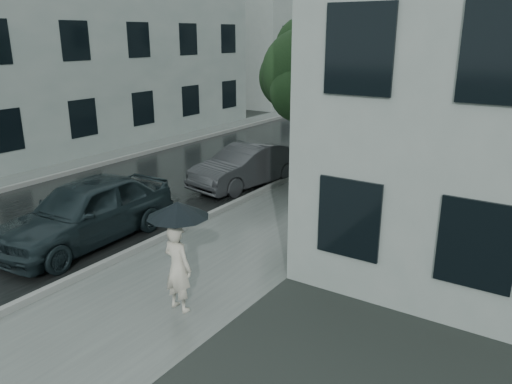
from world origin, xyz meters
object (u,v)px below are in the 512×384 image
Objects in this scene: car_near at (86,211)px; car_far at (247,165)px; lamp_post at (319,89)px; street_tree at (307,71)px; pedestrian at (178,268)px.

car_near reaches higher than car_far.
street_tree is at bearing -75.44° from lamp_post.
street_tree reaches higher than pedestrian.
lamp_post is (-2.10, 9.71, 2.21)m from pedestrian.
car_far is (-3.40, 7.18, -0.14)m from pedestrian.
street_tree is 1.18× the size of car_near.
lamp_post is at bearing 72.76° from car_far.
lamp_post is 1.28× the size of car_far.
car_near is (-2.28, -6.80, -2.96)m from street_tree.
car_far is (0.55, 6.05, -0.10)m from car_near.
street_tree is 1.95m from lamp_post.
pedestrian is at bearing -17.73° from car_near.
pedestrian is 8.62m from street_tree.
pedestrian is 7.95m from car_far.
pedestrian is 0.31× the size of lamp_post.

